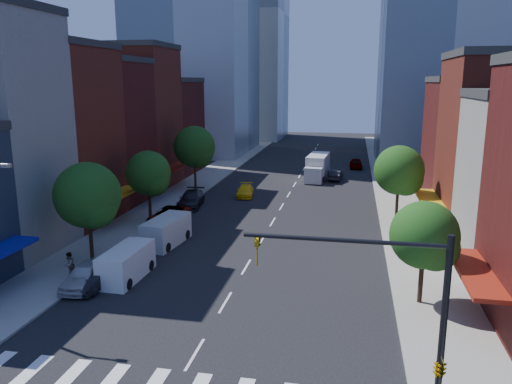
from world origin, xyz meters
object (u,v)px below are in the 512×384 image
parked_car_rear (191,199)px  cargo_van_near (126,264)px  traffic_car_far (356,163)px  box_truck (317,168)px  cargo_van_far (166,232)px  taxi (245,191)px  parked_car_second (96,278)px  pedestrian_far (69,265)px  traffic_car_oncoming (336,175)px  parked_car_front (86,275)px  parked_car_third (168,216)px

parked_car_rear → cargo_van_near: bearing=-91.2°
traffic_car_far → box_truck: size_ratio=0.55×
parked_car_rear → traffic_car_far: bearing=51.3°
cargo_van_far → taxi: (2.65, 18.45, -0.46)m
parked_car_second → taxi: parked_car_second is taller
cargo_van_far → traffic_car_far: (15.33, 40.53, -0.32)m
pedestrian_far → parked_car_rear: bearing=175.1°
parked_car_second → parked_car_rear: (-0.73, 21.73, 0.14)m
parked_car_second → pedestrian_far: size_ratio=2.30×
cargo_van_near → taxi: bearing=85.3°
cargo_van_far → traffic_car_oncoming: (12.65, 30.23, -0.42)m
parked_car_front → parked_car_second: 0.74m
cargo_van_near → traffic_car_oncoming: size_ratio=1.21×
parked_car_third → cargo_van_far: bearing=-66.8°
parked_car_front → parked_car_rear: parked_car_rear is taller
parked_car_front → cargo_van_far: bearing=74.6°
cargo_van_near → cargo_van_far: bearing=91.3°
parked_car_front → traffic_car_oncoming: (14.64, 39.32, -0.12)m
parked_car_rear → traffic_car_oncoming: 22.94m
parked_car_third → cargo_van_near: 13.37m
cargo_van_near → cargo_van_far: size_ratio=0.93×
parked_car_rear → parked_car_front: bearing=-96.9°
parked_car_front → traffic_car_oncoming: parked_car_front is taller
parked_car_rear → box_truck: bearing=49.1°
parked_car_third → parked_car_second: bearing=-82.9°
cargo_van_far → parked_car_rear: bearing=105.2°
cargo_van_near → box_truck: box_truck is taller
taxi → parked_car_rear: bearing=-136.2°
parked_car_front → box_truck: (12.09, 39.64, 0.75)m
traffic_car_far → cargo_van_far: bearing=67.5°
cargo_van_near → box_truck: size_ratio=0.61×
parked_car_front → pedestrian_far: pedestrian_far is taller
cargo_van_near → traffic_car_oncoming: cargo_van_near is taller
parked_car_third → traffic_car_oncoming: size_ratio=1.33×
parked_car_third → box_truck: (12.09, 24.75, 0.78)m
taxi → pedestrian_far: (-6.31, -26.73, 0.40)m
parked_car_second → cargo_van_far: bearing=86.3°
box_truck → traffic_car_far: bearing=66.3°
box_truck → pedestrian_far: 41.19m
parked_car_third → cargo_van_near: bearing=-77.1°
cargo_van_far → traffic_car_oncoming: 32.78m
cargo_van_near → box_truck: bearing=76.3°
parked_car_front → parked_car_third: size_ratio=0.85×
taxi → traffic_car_far: traffic_car_far is taller
parked_car_front → traffic_car_far: (17.31, 49.62, -0.02)m
pedestrian_far → traffic_car_far: bearing=158.4°
parked_car_second → cargo_van_far: cargo_van_far is taller
taxi → parked_car_second: bearing=-106.0°
cargo_van_near → traffic_car_far: bearing=73.4°
parked_car_front → box_truck: box_truck is taller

